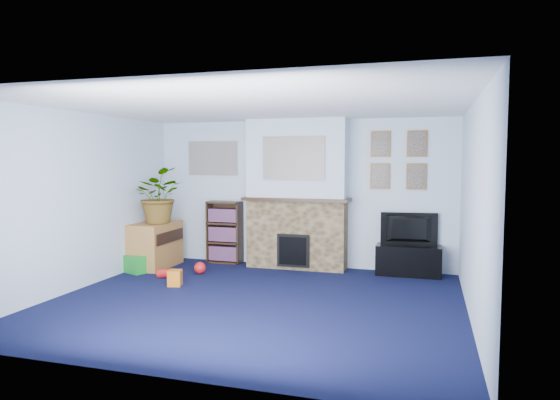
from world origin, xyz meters
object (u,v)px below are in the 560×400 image
(bookshelf, at_px, (225,233))
(sideboard, at_px, (155,246))
(television, at_px, (409,229))
(tv_stand, at_px, (408,260))

(bookshelf, distance_m, sideboard, 1.17)
(television, distance_m, bookshelf, 3.06)
(television, height_order, sideboard, television)
(tv_stand, distance_m, television, 0.48)
(tv_stand, distance_m, bookshelf, 3.06)
(tv_stand, height_order, sideboard, sideboard)
(tv_stand, height_order, bookshelf, bookshelf)
(tv_stand, relative_size, bookshelf, 0.92)
(tv_stand, bearing_deg, bookshelf, 178.56)
(bookshelf, height_order, sideboard, bookshelf)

